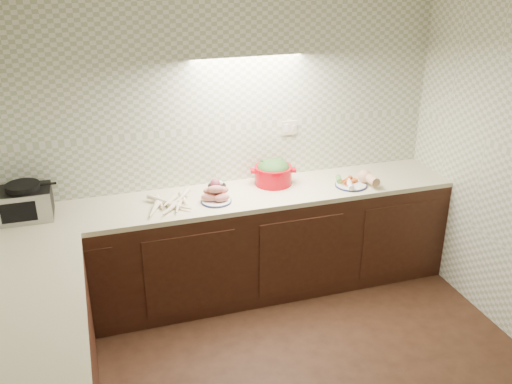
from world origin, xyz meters
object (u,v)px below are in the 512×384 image
object	(u,v)px
sweet_potato_plate	(216,196)
onion_bowl	(217,186)
dutch_oven	(273,172)
veg_plate	(357,180)
parsnip_pile	(174,203)
toaster_oven	(25,202)

from	to	relation	value
sweet_potato_plate	onion_bowl	distance (m)	0.20
dutch_oven	veg_plate	size ratio (longest dim) A/B	1.16
parsnip_pile	veg_plate	xyz separation A→B (m)	(1.52, -0.02, 0.01)
dutch_oven	veg_plate	distance (m)	0.70
onion_bowl	dutch_oven	size ratio (longest dim) A/B	0.39
toaster_oven	dutch_oven	distance (m)	1.92
parsnip_pile	dutch_oven	bearing A→B (deg)	13.40
toaster_oven	parsnip_pile	world-z (taller)	toaster_oven
parsnip_pile	onion_bowl	world-z (taller)	onion_bowl
onion_bowl	toaster_oven	bearing A→B (deg)	-178.19
toaster_oven	onion_bowl	bearing A→B (deg)	2.59
parsnip_pile	sweet_potato_plate	world-z (taller)	sweet_potato_plate
toaster_oven	dutch_oven	bearing A→B (deg)	2.37
parsnip_pile	veg_plate	bearing A→B (deg)	-0.92
sweet_potato_plate	onion_bowl	world-z (taller)	sweet_potato_plate
toaster_oven	sweet_potato_plate	xyz separation A→B (m)	(1.38, -0.15, -0.07)
sweet_potato_plate	veg_plate	xyz separation A→B (m)	(1.19, -0.03, -0.01)
toaster_oven	dutch_oven	xyz separation A→B (m)	(1.92, 0.05, -0.02)
dutch_oven	parsnip_pile	bearing A→B (deg)	-153.12
toaster_oven	parsnip_pile	size ratio (longest dim) A/B	1.02
onion_bowl	dutch_oven	distance (m)	0.49
toaster_oven	onion_bowl	world-z (taller)	toaster_oven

